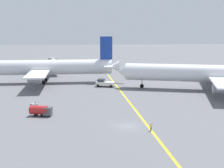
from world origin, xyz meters
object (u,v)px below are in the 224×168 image
at_px(jet_bridge, 54,63).
at_px(pushback_tug, 105,83).
at_px(gse_fuel_bowser_stubby, 41,110).
at_px(ground_crew_marshaller_foreground, 151,127).
at_px(airliner_at_gate_left, 35,68).
at_px(airliner_being_pushed, 211,74).
at_px(gse_gpu_cart_small, 34,106).

bearing_deg(jet_bridge, pushback_tug, -60.06).
xyz_separation_m(gse_fuel_bowser_stubby, ground_crew_marshaller_foreground, (22.38, -12.50, -0.54)).
distance_m(airliner_at_gate_left, gse_fuel_bowser_stubby, 44.43).
bearing_deg(jet_bridge, airliner_at_gate_left, -101.07).
xyz_separation_m(airliner_at_gate_left, jet_bridge, (4.77, 24.37, -1.14)).
relative_size(airliner_at_gate_left, gse_fuel_bowser_stubby, 11.79).
bearing_deg(airliner_at_gate_left, airliner_being_pushed, -18.25).
distance_m(airliner_at_gate_left, jet_bridge, 24.86).
height_order(gse_fuel_bowser_stubby, gse_gpu_cart_small, gse_fuel_bowser_stubby).
relative_size(airliner_at_gate_left, gse_gpu_cart_small, 23.15).
distance_m(pushback_tug, gse_fuel_bowser_stubby, 38.13).
relative_size(gse_fuel_bowser_stubby, ground_crew_marshaller_foreground, 3.37).
bearing_deg(gse_gpu_cart_small, airliner_being_pushed, 19.59).
bearing_deg(gse_gpu_cart_small, ground_crew_marshaller_foreground, -36.97).
height_order(gse_fuel_bowser_stubby, ground_crew_marshaller_foreground, gse_fuel_bowser_stubby).
distance_m(pushback_tug, jet_bridge, 39.11).
height_order(ground_crew_marshaller_foreground, jet_bridge, jet_bridge).
distance_m(pushback_tug, ground_crew_marshaller_foreground, 47.03).
bearing_deg(gse_gpu_cart_small, airliner_at_gate_left, 97.43).
relative_size(airliner_at_gate_left, ground_crew_marshaller_foreground, 39.68).
relative_size(airliner_being_pushed, pushback_tug, 6.14).
distance_m(airliner_at_gate_left, gse_gpu_cart_small, 37.99).
bearing_deg(airliner_being_pushed, pushback_tug, 164.02).
relative_size(airliner_being_pushed, ground_crew_marshaller_foreground, 37.32).
xyz_separation_m(pushback_tug, gse_fuel_bowser_stubby, (-16.86, -34.20, 0.11)).
bearing_deg(airliner_being_pushed, gse_fuel_bowser_stubby, -153.47).
distance_m(gse_fuel_bowser_stubby, ground_crew_marshaller_foreground, 25.64).
bearing_deg(airliner_being_pushed, jet_bridge, 140.45).
height_order(airliner_at_gate_left, ground_crew_marshaller_foreground, airliner_at_gate_left).
xyz_separation_m(pushback_tug, ground_crew_marshaller_foreground, (5.53, -46.70, -0.43)).
bearing_deg(gse_fuel_bowser_stubby, airliner_being_pushed, 26.53).
xyz_separation_m(airliner_being_pushed, jet_bridge, (-52.28, 43.18, -0.88)).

